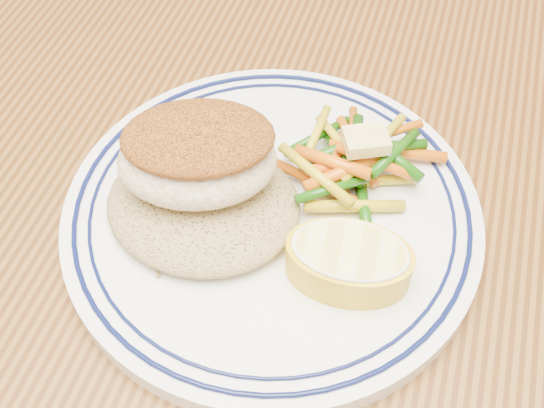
{
  "coord_description": "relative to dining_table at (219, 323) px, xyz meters",
  "views": [
    {
      "loc": [
        0.11,
        -0.21,
        1.1
      ],
      "look_at": [
        0.03,
        0.03,
        0.77
      ],
      "focal_mm": 45.0,
      "sensor_mm": 36.0,
      "label": 1
    }
  ],
  "objects": [
    {
      "name": "plate",
      "position": [
        0.03,
        0.03,
        0.11
      ],
      "size": [
        0.26,
        0.26,
        0.02
      ],
      "color": "white",
      "rests_on": "dining_table"
    },
    {
      "name": "butter_pat",
      "position": [
        0.08,
        0.07,
        0.14
      ],
      "size": [
        0.03,
        0.03,
        0.01
      ],
      "primitive_type": "cube",
      "rotation": [
        0.0,
        0.0,
        0.45
      ],
      "color": "#EED874",
      "rests_on": "vegetable_pile"
    },
    {
      "name": "dining_table",
      "position": [
        0.0,
        0.0,
        0.0
      ],
      "size": [
        1.5,
        0.9,
        0.75
      ],
      "color": "#4B2A0F",
      "rests_on": "ground"
    },
    {
      "name": "lemon_wedge",
      "position": [
        0.09,
        -0.0,
        0.13
      ],
      "size": [
        0.07,
        0.07,
        0.03
      ],
      "color": "yellow",
      "rests_on": "plate"
    },
    {
      "name": "rice_pilaf",
      "position": [
        -0.01,
        0.01,
        0.12
      ],
      "size": [
        0.12,
        0.1,
        0.02
      ],
      "primitive_type": "ellipsoid",
      "color": "olive",
      "rests_on": "plate"
    },
    {
      "name": "vegetable_pile",
      "position": [
        0.07,
        0.07,
        0.13
      ],
      "size": [
        0.11,
        0.1,
        0.03
      ],
      "color": "#D55F0A",
      "rests_on": "plate"
    },
    {
      "name": "fish_fillet",
      "position": [
        -0.01,
        0.02,
        0.15
      ],
      "size": [
        0.11,
        0.09,
        0.05
      ],
      "color": "#F1E4C7",
      "rests_on": "rice_pilaf"
    }
  ]
}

